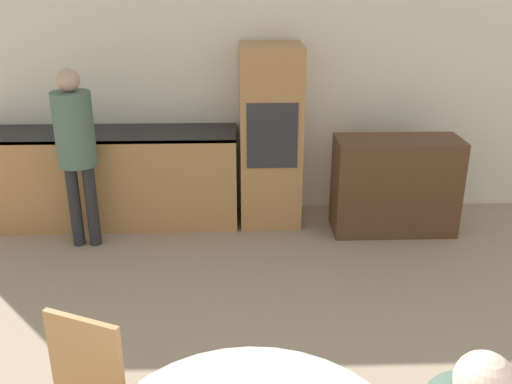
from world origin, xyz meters
name	(u,v)px	position (x,y,z in m)	size (l,w,h in m)	color
wall_back	(251,83)	(0.00, 5.49, 1.30)	(6.97, 0.05, 2.60)	silver
kitchen_counter	(108,176)	(-1.39, 5.14, 0.47)	(2.48, 0.60, 0.91)	#AD7A47
oven_unit	(270,136)	(0.17, 5.15, 0.86)	(0.57, 0.59, 1.71)	#AD7A47
sideboard	(395,186)	(1.33, 4.85, 0.45)	(1.14, 0.45, 0.91)	#51331E
person_standing	(75,140)	(-1.51, 4.64, 0.98)	(0.33, 0.33, 1.59)	#262628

